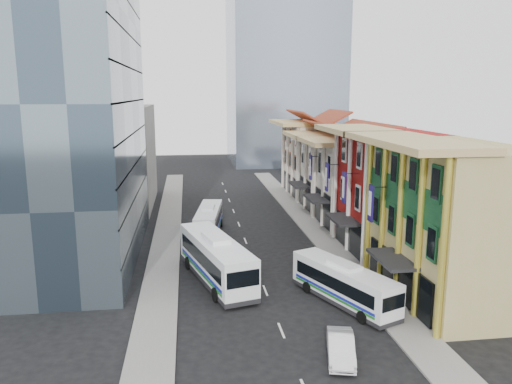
{
  "coord_description": "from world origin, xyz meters",
  "views": [
    {
      "loc": [
        -5.94,
        -29.67,
        15.76
      ],
      "look_at": [
        0.83,
        19.59,
        5.85
      ],
      "focal_mm": 35.0,
      "sensor_mm": 36.0,
      "label": 1
    }
  ],
  "objects": [
    {
      "name": "shophouse_cream_mid",
      "position": [
        14.0,
        35.5,
        5.0
      ],
      "size": [
        8.0,
        9.0,
        10.0
      ],
      "primitive_type": "cube",
      "color": "silver",
      "rests_on": "ground"
    },
    {
      "name": "shophouse_red",
      "position": [
        14.0,
        17.0,
        6.0
      ],
      "size": [
        8.0,
        10.0,
        12.0
      ],
      "primitive_type": "cube",
      "color": "maroon",
      "rests_on": "ground"
    },
    {
      "name": "shophouse_cream_far",
      "position": [
        14.0,
        46.0,
        5.5
      ],
      "size": [
        8.0,
        12.0,
        11.0
      ],
      "primitive_type": "cube",
      "color": "silver",
      "rests_on": "ground"
    },
    {
      "name": "ground",
      "position": [
        0.0,
        0.0,
        0.0
      ],
      "size": [
        200.0,
        200.0,
        0.0
      ],
      "primitive_type": "plane",
      "color": "black",
      "rests_on": "ground"
    },
    {
      "name": "office_tower",
      "position": [
        -17.0,
        19.0,
        15.0
      ],
      "size": [
        12.0,
        26.0,
        30.0
      ],
      "primitive_type": "cube",
      "color": "#364655",
      "rests_on": "ground"
    },
    {
      "name": "shophouse_cream_near",
      "position": [
        14.0,
        26.5,
        5.0
      ],
      "size": [
        8.0,
        9.0,
        10.0
      ],
      "primitive_type": "cube",
      "color": "silver",
      "rests_on": "ground"
    },
    {
      "name": "sidewalk_right",
      "position": [
        8.5,
        22.0,
        0.07
      ],
      "size": [
        3.0,
        90.0,
        0.15
      ],
      "primitive_type": "cube",
      "color": "slate",
      "rests_on": "ground"
    },
    {
      "name": "bus_left_near",
      "position": [
        -3.82,
        10.67,
        2.02
      ],
      "size": [
        6.16,
        12.96,
        4.05
      ],
      "primitive_type": null,
      "rotation": [
        0.0,
        0.0,
        0.26
      ],
      "color": "white",
      "rests_on": "ground"
    },
    {
      "name": "bus_left_far",
      "position": [
        -3.8,
        25.25,
        1.64
      ],
      "size": [
        3.83,
        10.44,
        3.27
      ],
      "primitive_type": null,
      "rotation": [
        0.0,
        0.0,
        -0.14
      ],
      "color": "silver",
      "rests_on": "ground"
    },
    {
      "name": "shophouse_tan",
      "position": [
        14.0,
        5.0,
        6.0
      ],
      "size": [
        8.0,
        14.0,
        12.0
      ],
      "primitive_type": "cube",
      "color": "tan",
      "rests_on": "ground"
    },
    {
      "name": "office_block_far",
      "position": [
        -16.0,
        42.0,
        7.0
      ],
      "size": [
        10.0,
        18.0,
        14.0
      ],
      "primitive_type": "cube",
      "color": "gray",
      "rests_on": "ground"
    },
    {
      "name": "sidewalk_left",
      "position": [
        -8.5,
        22.0,
        0.07
      ],
      "size": [
        3.0,
        90.0,
        0.15
      ],
      "primitive_type": "cube",
      "color": "slate",
      "rests_on": "ground"
    },
    {
      "name": "bus_right",
      "position": [
        5.5,
        4.75,
        1.63
      ],
      "size": [
        6.18,
        10.26,
        3.25
      ],
      "primitive_type": null,
      "rotation": [
        0.0,
        0.0,
        0.41
      ],
      "color": "white",
      "rests_on": "ground"
    },
    {
      "name": "sedan_right",
      "position": [
        2.87,
        -3.07,
        0.73
      ],
      "size": [
        2.55,
        4.67,
        1.46
      ],
      "primitive_type": "imported",
      "rotation": [
        0.0,
        0.0,
        -0.24
      ],
      "color": "silver",
      "rests_on": "ground"
    }
  ]
}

